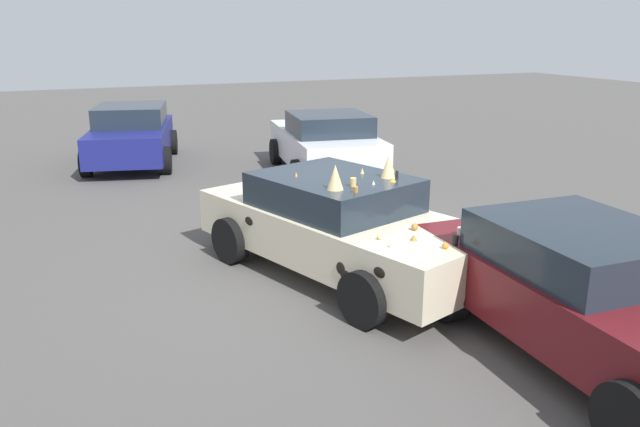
# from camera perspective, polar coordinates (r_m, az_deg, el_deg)

# --- Properties ---
(ground_plane) EXTENTS (60.00, 60.00, 0.00)m
(ground_plane) POSITION_cam_1_polar(r_m,az_deg,el_deg) (8.80, 1.80, -5.40)
(ground_plane) COLOR #514F4C
(art_car_decorated) EXTENTS (4.70, 3.02, 1.67)m
(art_car_decorated) POSITION_cam_1_polar(r_m,az_deg,el_deg) (8.58, 1.73, -0.98)
(art_car_decorated) COLOR beige
(art_car_decorated) RESTS_ON ground
(parked_sedan_near_left) EXTENTS (4.38, 2.14, 1.36)m
(parked_sedan_near_left) POSITION_cam_1_polar(r_m,az_deg,el_deg) (6.97, 23.49, -6.72)
(parked_sedan_near_left) COLOR #5B1419
(parked_sedan_near_left) RESTS_ON ground
(parked_sedan_far_right) EXTENTS (4.35, 2.55, 1.43)m
(parked_sedan_far_right) POSITION_cam_1_polar(r_m,az_deg,el_deg) (14.54, 0.51, 6.40)
(parked_sedan_far_right) COLOR white
(parked_sedan_far_right) RESTS_ON ground
(parked_sedan_row_back_center) EXTENTS (4.21, 2.69, 1.44)m
(parked_sedan_row_back_center) POSITION_cam_1_polar(r_m,az_deg,el_deg) (16.27, -16.70, 6.85)
(parked_sedan_row_back_center) COLOR navy
(parked_sedan_row_back_center) RESTS_ON ground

